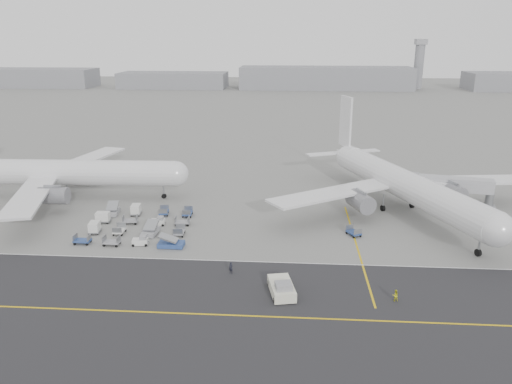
# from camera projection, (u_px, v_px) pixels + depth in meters

# --- Properties ---
(ground) EXTENTS (700.00, 700.00, 0.00)m
(ground) POSITION_uv_depth(u_px,v_px,m) (174.00, 253.00, 81.05)
(ground) COLOR gray
(ground) RESTS_ON ground
(taxiway) EXTENTS (220.00, 59.00, 0.03)m
(taxiway) POSITION_uv_depth(u_px,v_px,m) (181.00, 313.00, 63.61)
(taxiway) COLOR #2A2A2C
(taxiway) RESTS_ON ground
(horizon_buildings) EXTENTS (520.00, 28.00, 28.00)m
(horizon_buildings) POSITION_uv_depth(u_px,v_px,m) (309.00, 89.00, 326.27)
(horizon_buildings) COLOR gray
(horizon_buildings) RESTS_ON ground
(control_tower) EXTENTS (7.00, 7.00, 31.25)m
(control_tower) POSITION_uv_depth(u_px,v_px,m) (419.00, 63.00, 321.39)
(control_tower) COLOR gray
(control_tower) RESTS_ON ground
(airliner_a) EXTENTS (56.14, 55.48, 19.35)m
(airliner_a) POSITION_uv_depth(u_px,v_px,m) (60.00, 172.00, 107.55)
(airliner_a) COLOR silver
(airliner_a) RESTS_ON ground
(airliner_b) EXTENTS (54.29, 55.33, 20.02)m
(airliner_b) POSITION_uv_depth(u_px,v_px,m) (401.00, 183.00, 99.34)
(airliner_b) COLOR silver
(airliner_b) RESTS_ON ground
(pushback_tug) EXTENTS (4.18, 8.28, 2.33)m
(pushback_tug) POSITION_uv_depth(u_px,v_px,m) (282.00, 288.00, 68.01)
(pushback_tug) COLOR silver
(pushback_tug) RESTS_ON ground
(jet_bridge) EXTENTS (16.86, 6.44, 6.29)m
(jet_bridge) POSITION_uv_depth(u_px,v_px,m) (454.00, 186.00, 102.22)
(jet_bridge) COLOR gray
(jet_bridge) RESTS_ON ground
(gse_cluster) EXTENTS (23.87, 23.03, 2.14)m
(gse_cluster) POSITION_uv_depth(u_px,v_px,m) (140.00, 229.00, 91.29)
(gse_cluster) COLOR #9E9EA3
(gse_cluster) RESTS_ON ground
(stray_dolly) EXTENTS (2.77, 3.16, 1.66)m
(stray_dolly) POSITION_uv_depth(u_px,v_px,m) (353.00, 235.00, 88.28)
(stray_dolly) COLOR silver
(stray_dolly) RESTS_ON ground
(ground_crew_a) EXTENTS (0.76, 0.64, 1.77)m
(ground_crew_a) POSITION_uv_depth(u_px,v_px,m) (231.00, 268.00, 74.05)
(ground_crew_a) COLOR black
(ground_crew_a) RESTS_ON ground
(ground_crew_b) EXTENTS (0.89, 0.74, 1.65)m
(ground_crew_b) POSITION_uv_depth(u_px,v_px,m) (395.00, 295.00, 66.36)
(ground_crew_b) COLOR gold
(ground_crew_b) RESTS_ON ground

